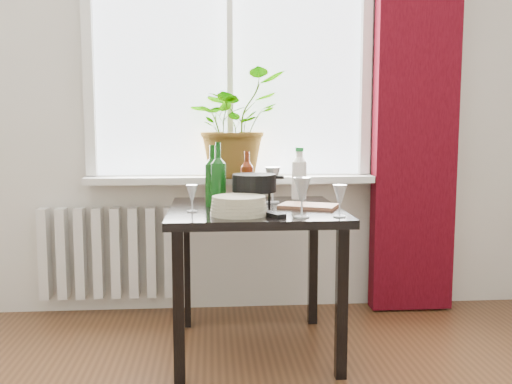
{
  "coord_description": "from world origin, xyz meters",
  "views": [
    {
      "loc": [
        -0.12,
        -1.27,
        1.16
      ],
      "look_at": [
        0.11,
        1.55,
        0.82
      ],
      "focal_mm": 40.0,
      "sensor_mm": 36.0,
      "label": 1
    }
  ],
  "objects": [
    {
      "name": "wineglass_far_right",
      "position": [
        0.46,
        1.23,
        0.81
      ],
      "size": [
        0.08,
        0.08,
        0.15
      ],
      "primitive_type": null,
      "rotation": [
        0.0,
        0.0,
        0.23
      ],
      "color": "silver",
      "rests_on": "table"
    },
    {
      "name": "table",
      "position": [
        0.1,
        1.55,
        0.65
      ],
      "size": [
        0.85,
        0.85,
        0.74
      ],
      "color": "black",
      "rests_on": "ground"
    },
    {
      "name": "wine_bottle_left",
      "position": [
        -0.11,
        1.62,
        0.9
      ],
      "size": [
        0.08,
        0.08,
        0.32
      ],
      "primitive_type": null,
      "rotation": [
        0.0,
        0.0,
        -0.06
      ],
      "color": "#0C430D",
      "rests_on": "table"
    },
    {
      "name": "wineglass_front_right",
      "position": [
        0.29,
        1.23,
        0.83
      ],
      "size": [
        0.09,
        0.09,
        0.18
      ],
      "primitive_type": null,
      "rotation": [
        0.0,
        0.0,
        0.2
      ],
      "color": "silver",
      "rests_on": "table"
    },
    {
      "name": "curtain",
      "position": [
        1.12,
        2.12,
        1.3
      ],
      "size": [
        0.5,
        0.12,
        2.56
      ],
      "color": "#39050D",
      "rests_on": "ground"
    },
    {
      "name": "plate_stack",
      "position": [
        0.01,
        1.32,
        0.78
      ],
      "size": [
        0.29,
        0.29,
        0.08
      ],
      "primitive_type": "cylinder",
      "rotation": [
        0.0,
        0.0,
        0.11
      ],
      "color": "beige",
      "rests_on": "table"
    },
    {
      "name": "wineglass_back_center",
      "position": [
        0.21,
        1.71,
        0.84
      ],
      "size": [
        0.09,
        0.09,
        0.2
      ],
      "primitive_type": null,
      "rotation": [
        0.0,
        0.0,
        -0.1
      ],
      "color": "#B6BEC4",
      "rests_on": "table"
    },
    {
      "name": "wineglass_back_left",
      "position": [
        -0.09,
        1.83,
        0.82
      ],
      "size": [
        0.08,
        0.08,
        0.15
      ],
      "primitive_type": null,
      "rotation": [
        0.0,
        0.0,
        0.33
      ],
      "color": "silver",
      "rests_on": "table"
    },
    {
      "name": "wineglass_front_left",
      "position": [
        -0.21,
        1.43,
        0.81
      ],
      "size": [
        0.07,
        0.07,
        0.13
      ],
      "primitive_type": null,
      "rotation": [
        0.0,
        0.0,
        -0.3
      ],
      "color": "silver",
      "rests_on": "table"
    },
    {
      "name": "windowsill",
      "position": [
        0.0,
        2.15,
        0.82
      ],
      "size": [
        1.72,
        0.2,
        0.04
      ],
      "color": "silver",
      "rests_on": "ground"
    },
    {
      "name": "cleaning_bottle",
      "position": [
        0.37,
        1.87,
        0.89
      ],
      "size": [
        0.1,
        0.1,
        0.29
      ],
      "primitive_type": null,
      "rotation": [
        0.0,
        0.0,
        -0.28
      ],
      "color": "white",
      "rests_on": "table"
    },
    {
      "name": "fondue_pot",
      "position": [
        0.1,
        1.53,
        0.83
      ],
      "size": [
        0.3,
        0.27,
        0.17
      ],
      "primitive_type": null,
      "rotation": [
        0.0,
        0.0,
        -0.24
      ],
      "color": "black",
      "rests_on": "table"
    },
    {
      "name": "potted_plant",
      "position": [
        0.02,
        2.1,
        1.16
      ],
      "size": [
        0.75,
        0.74,
        0.63
      ],
      "primitive_type": "imported",
      "rotation": [
        0.0,
        0.0,
        0.74
      ],
      "color": "#467C21",
      "rests_on": "windowsill"
    },
    {
      "name": "window",
      "position": [
        0.0,
        2.22,
        1.6
      ],
      "size": [
        1.72,
        0.08,
        1.62
      ],
      "color": "white",
      "rests_on": "ground"
    },
    {
      "name": "cutting_board",
      "position": [
        0.37,
        1.53,
        0.75
      ],
      "size": [
        0.33,
        0.28,
        0.01
      ],
      "primitive_type": "cube",
      "rotation": [
        0.0,
        0.0,
        -0.41
      ],
      "color": "#A06748",
      "rests_on": "table"
    },
    {
      "name": "wine_bottle_right",
      "position": [
        -0.08,
        1.58,
        0.91
      ],
      "size": [
        0.08,
        0.08,
        0.33
      ],
      "primitive_type": null,
      "rotation": [
        0.0,
        0.0,
        -0.1
      ],
      "color": "#0D430F",
      "rests_on": "table"
    },
    {
      "name": "tv_remote",
      "position": [
        0.15,
        1.28,
        0.75
      ],
      "size": [
        0.13,
        0.17,
        0.02
      ],
      "primitive_type": "cube",
      "rotation": [
        0.0,
        0.0,
        0.51
      ],
      "color": "black",
      "rests_on": "table"
    },
    {
      "name": "bottle_amber",
      "position": [
        0.07,
        1.74,
        0.88
      ],
      "size": [
        0.08,
        0.08,
        0.28
      ],
      "primitive_type": null,
      "rotation": [
        0.0,
        0.0,
        -0.26
      ],
      "color": "#66200B",
      "rests_on": "table"
    },
    {
      "name": "radiator",
      "position": [
        -0.75,
        2.18,
        0.38
      ],
      "size": [
        0.8,
        0.1,
        0.55
      ],
      "color": "silver",
      "rests_on": "ground"
    }
  ]
}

